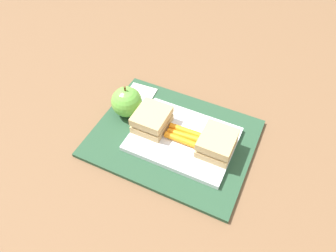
# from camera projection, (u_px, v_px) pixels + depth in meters

# --- Properties ---
(ground_plane) EXTENTS (2.40, 2.40, 0.00)m
(ground_plane) POSITION_uv_depth(u_px,v_px,m) (173.00, 139.00, 0.73)
(ground_plane) COLOR brown
(lunchbag_mat) EXTENTS (0.36, 0.28, 0.01)m
(lunchbag_mat) POSITION_uv_depth(u_px,v_px,m) (173.00, 138.00, 0.72)
(lunchbag_mat) COLOR #284C33
(lunchbag_mat) RESTS_ON ground_plane
(food_tray) EXTENTS (0.23, 0.17, 0.01)m
(food_tray) POSITION_uv_depth(u_px,v_px,m) (183.00, 139.00, 0.71)
(food_tray) COLOR white
(food_tray) RESTS_ON lunchbag_mat
(sandwich_half_left) EXTENTS (0.07, 0.08, 0.04)m
(sandwich_half_left) POSITION_uv_depth(u_px,v_px,m) (217.00, 143.00, 0.67)
(sandwich_half_left) COLOR tan
(sandwich_half_left) RESTS_ON food_tray
(sandwich_half_right) EXTENTS (0.07, 0.08, 0.04)m
(sandwich_half_right) POSITION_uv_depth(u_px,v_px,m) (152.00, 120.00, 0.71)
(sandwich_half_right) COLOR tan
(sandwich_half_right) RESTS_ON food_tray
(carrot_sticks_bundle) EXTENTS (0.08, 0.04, 0.02)m
(carrot_sticks_bundle) POSITION_uv_depth(u_px,v_px,m) (183.00, 135.00, 0.70)
(carrot_sticks_bundle) COLOR orange
(carrot_sticks_bundle) RESTS_ON food_tray
(apple) EXTENTS (0.07, 0.07, 0.08)m
(apple) POSITION_uv_depth(u_px,v_px,m) (127.00, 102.00, 0.74)
(apple) COLOR #66B742
(apple) RESTS_ON lunchbag_mat
(paper_napkin) EXTENTS (0.07, 0.07, 0.00)m
(paper_napkin) POSITION_uv_depth(u_px,v_px,m) (140.00, 95.00, 0.81)
(paper_napkin) COLOR white
(paper_napkin) RESTS_ON lunchbag_mat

